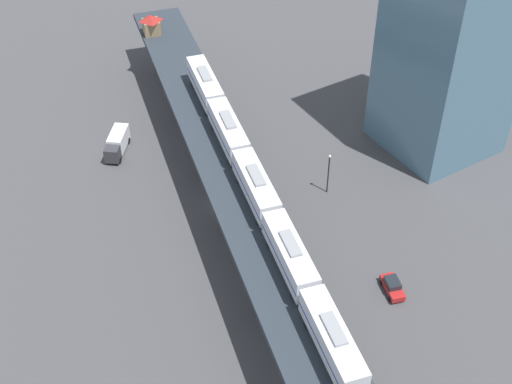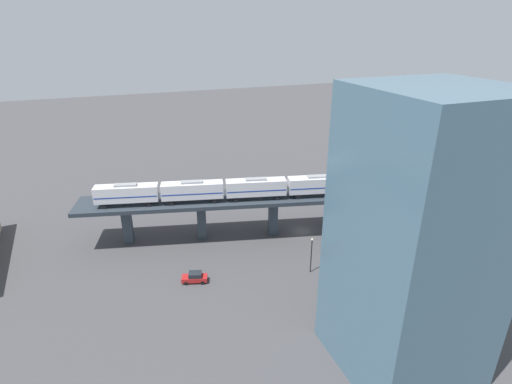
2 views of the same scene
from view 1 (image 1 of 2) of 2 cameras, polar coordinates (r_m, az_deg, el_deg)
The scene contains 9 objects.
ground_plane at distance 104.56m, azimuth -2.46°, elevation -0.95°, with size 400.00×400.00×0.00m, color #424244.
elevated_viaduct at distance 99.82m, azimuth -2.62°, elevation 2.38°, with size 30.12×91.34×8.89m.
subway_train at distance 89.88m, azimuth 0.00°, elevation 0.50°, with size 17.62×61.26×4.45m.
signal_hut at distance 128.65m, azimuth -8.39°, elevation 13.14°, with size 3.90×3.90×3.40m.
street_car_red at distance 93.49m, azimuth 10.85°, elevation -7.42°, with size 3.04×4.74×1.89m.
street_car_silver at distance 117.39m, azimuth -1.84°, elevation 5.01°, with size 2.96×4.73×1.89m.
delivery_truck at distance 115.15m, azimuth -11.05°, elevation 3.87°, with size 6.25×7.03×3.20m.
street_lamp at distance 104.39m, azimuth 5.83°, elevation 1.72°, with size 0.44×0.44×6.94m.
office_tower at distance 110.39m, azimuth 15.41°, elevation 11.46°, with size 16.00×16.00×36.00m.
Camera 1 is at (37.07, 68.67, 69.59)m, focal length 50.00 mm.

